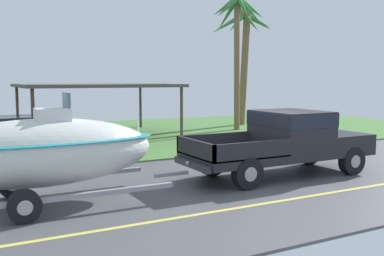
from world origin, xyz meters
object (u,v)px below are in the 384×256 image
Objects in this scene: boat_on_trailer at (41,152)px; palm_tree_near_left at (238,24)px; parked_sedan_near at (29,135)px; pickup_truck_towing at (290,139)px; palm_tree_far_left at (244,39)px; carport_awning at (96,86)px.

palm_tree_near_left reaches higher than boat_on_trailer.
boat_on_trailer is 0.87× the size of palm_tree_near_left.
pickup_truck_towing is at bearing -50.71° from parked_sedan_near.
parked_sedan_near is 0.66× the size of palm_tree_far_left.
carport_awning is 1.02× the size of palm_tree_far_left.
pickup_truck_towing is 0.92× the size of boat_on_trailer.
palm_tree_near_left is (10.88, 2.47, 4.93)m from parked_sedan_near.
carport_awning is 9.42m from palm_tree_far_left.
carport_awning is (3.50, 3.28, 1.73)m from parked_sedan_near.
pickup_truck_towing is 0.84× the size of palm_tree_far_left.
boat_on_trailer is at bearing 180.00° from pickup_truck_towing.
palm_tree_far_left reaches higher than pickup_truck_towing.
palm_tree_far_left reaches higher than parked_sedan_near.
palm_tree_near_left reaches higher than carport_awning.
palm_tree_far_left is (12.49, 4.20, 4.36)m from parked_sedan_near.
boat_on_trailer is at bearing -138.63° from palm_tree_far_left.
pickup_truck_towing is 6.80m from boat_on_trailer.
parked_sedan_near is 13.88m from palm_tree_far_left.
pickup_truck_towing is 9.61m from parked_sedan_near.
boat_on_trailer is (-6.80, 0.00, 0.15)m from pickup_truck_towing.
pickup_truck_towing is 11.11m from carport_awning.
carport_awning is at bearing 68.51° from boat_on_trailer.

